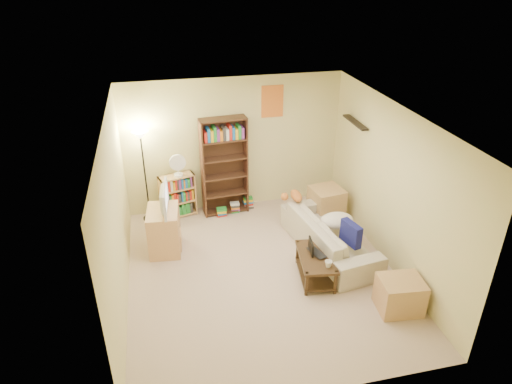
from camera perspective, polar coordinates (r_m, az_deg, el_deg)
room at (r=6.29m, az=0.83°, el=1.77°), size 4.50×4.54×2.52m
sofa at (r=7.55m, az=9.14°, el=-5.33°), size 2.31×1.43×0.60m
navy_pillow at (r=7.14m, az=11.78°, el=-5.09°), size 0.21×0.41×0.36m
cream_blanket at (r=7.54m, az=10.06°, el=-3.53°), size 0.56×0.40×0.24m
tabby_cat at (r=7.84m, az=4.79°, el=-0.48°), size 0.48×0.22×0.16m
coffee_table at (r=6.96m, az=7.47°, el=-8.88°), size 0.62×0.95×0.40m
laptop at (r=6.94m, az=7.90°, el=-7.42°), size 0.48×0.42×0.03m
laptop_screen at (r=6.85m, az=6.89°, el=-6.77°), size 0.05×0.30×0.20m
mug at (r=6.65m, az=9.04°, el=-8.89°), size 0.13×0.13×0.10m
tv_remote at (r=7.13m, az=7.86°, el=-6.41°), size 0.07×0.16×0.02m
tv_stand at (r=7.60m, az=-11.40°, el=-4.71°), size 0.56×0.73×0.74m
television at (r=7.31m, az=-11.82°, el=-0.85°), size 0.76×0.24×0.43m
tall_bookshelf at (r=8.30m, az=-3.98°, el=3.44°), size 0.85×0.35×1.85m
short_bookshelf at (r=8.52m, az=-9.75°, el=-0.48°), size 0.68×0.41×0.82m
desk_fan at (r=8.20m, az=-9.76°, el=3.39°), size 0.29×0.16×0.43m
floor_lamp at (r=8.12m, az=-14.06°, el=5.07°), size 0.29×0.29×1.71m
side_table at (r=8.43m, az=8.77°, el=-1.49°), size 0.61×0.61×0.62m
end_cabinet at (r=6.66m, az=17.53°, el=-12.15°), size 0.62×0.54×0.48m
book_stacks at (r=8.69m, az=-2.41°, el=-1.84°), size 0.73×0.33×0.23m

